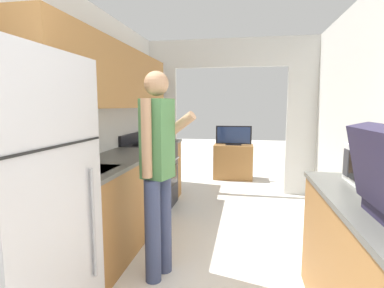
# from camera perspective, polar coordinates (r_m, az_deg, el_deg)

# --- Properties ---
(wall_left) EXTENTS (0.38, 6.63, 2.50)m
(wall_left) POSITION_cam_1_polar(r_m,az_deg,el_deg) (3.04, -21.02, 7.04)
(wall_left) COLOR silver
(wall_left) RESTS_ON ground_plane
(wall_far_with_doorway) EXTENTS (3.11, 0.06, 2.50)m
(wall_far_with_doorway) POSITION_cam_1_polar(r_m,az_deg,el_deg) (4.97, 7.22, 7.50)
(wall_far_with_doorway) COLOR silver
(wall_far_with_doorway) RESTS_ON ground_plane
(counter_left) EXTENTS (0.62, 2.89, 0.90)m
(counter_left) POSITION_cam_1_polar(r_m,az_deg,el_deg) (3.38, -13.37, -9.77)
(counter_left) COLOR #9E6B38
(counter_left) RESTS_ON ground_plane
(counter_right) EXTENTS (0.62, 1.54, 0.90)m
(counter_right) POSITION_cam_1_polar(r_m,az_deg,el_deg) (2.16, 32.76, -21.01)
(counter_right) COLOR #9E6B38
(counter_right) RESTS_ON ground_plane
(refrigerator) EXTENTS (0.72, 0.81, 1.71)m
(refrigerator) POSITION_cam_1_polar(r_m,az_deg,el_deg) (1.95, -31.84, -11.09)
(refrigerator) COLOR #B7B7BC
(refrigerator) RESTS_ON ground_plane
(range_oven) EXTENTS (0.66, 0.74, 1.04)m
(range_oven) POSITION_cam_1_polar(r_m,az_deg,el_deg) (4.29, -7.86, -5.92)
(range_oven) COLOR black
(range_oven) RESTS_ON ground_plane
(person) EXTENTS (0.54, 0.44, 1.70)m
(person) POSITION_cam_1_polar(r_m,az_deg,el_deg) (2.46, -6.56, -4.82)
(person) COLOR #384266
(person) RESTS_ON ground_plane
(tv_cabinet) EXTENTS (0.76, 0.42, 0.67)m
(tv_cabinet) POSITION_cam_1_polar(r_m,az_deg,el_deg) (5.97, 7.86, -3.35)
(tv_cabinet) COLOR #9E6B38
(tv_cabinet) RESTS_ON ground_plane
(television) EXTENTS (0.68, 0.16, 0.37)m
(television) POSITION_cam_1_polar(r_m,az_deg,el_deg) (5.85, 7.94, 1.58)
(television) COLOR black
(television) RESTS_ON tv_cabinet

